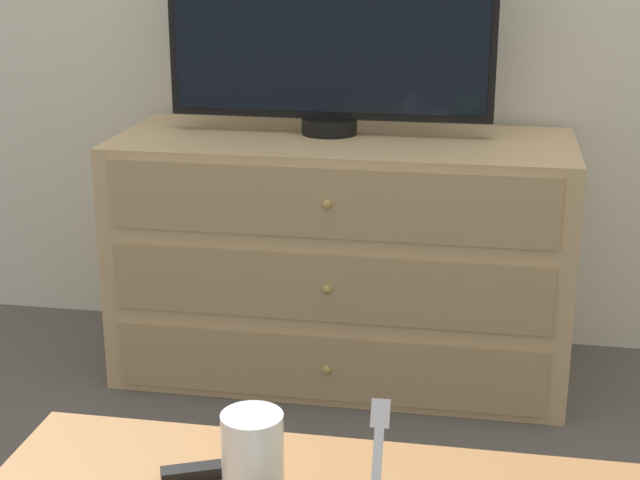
% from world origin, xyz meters
% --- Properties ---
extents(ground_plane, '(12.00, 12.00, 0.00)m').
position_xyz_m(ground_plane, '(0.00, 0.00, 0.00)').
color(ground_plane, '#56514C').
extents(dresser, '(1.20, 0.51, 0.66)m').
position_xyz_m(dresser, '(-0.08, -0.28, 0.33)').
color(dresser, tan).
rests_on(dresser, ground_plane).
extents(tv, '(0.86, 0.15, 0.58)m').
position_xyz_m(tv, '(-0.12, -0.23, 0.96)').
color(tv, black).
rests_on(tv, dresser).
extents(drink_cup, '(0.09, 0.09, 0.11)m').
position_xyz_m(drink_cup, '(0.00, -1.59, 0.48)').
color(drink_cup, '#9E6638').
rests_on(drink_cup, coffee_table).
extents(remote_control, '(0.16, 0.09, 0.02)m').
position_xyz_m(remote_control, '(-0.06, -1.57, 0.44)').
color(remote_control, black).
rests_on(remote_control, coffee_table).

